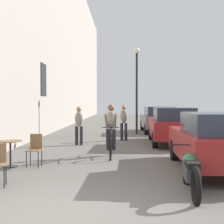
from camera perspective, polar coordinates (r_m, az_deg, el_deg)
ground_plane at (r=5.31m, az=-9.01°, el=-17.65°), size 88.00×88.00×0.00m
building_facade_left at (r=20.09m, az=-11.40°, el=16.29°), size 0.54×68.00×13.74m
cafe_table_mid at (r=9.26m, az=-17.65°, el=-6.11°), size 0.64×0.64×0.72m
cafe_chair_mid_toward_wall at (r=9.14m, az=-13.55°, el=-6.21°), size 0.40×0.40×0.89m
cyclist_on_bicycle at (r=10.49m, az=-0.18°, el=-3.56°), size 0.52×1.76×1.74m
pedestrian_near at (r=13.47m, az=-5.91°, el=-2.02°), size 0.36×0.27×1.62m
pedestrian_mid at (r=15.05m, az=2.12°, el=-1.51°), size 0.35×0.26×1.68m
street_lamp at (r=18.31m, az=4.43°, el=5.80°), size 0.32×0.32×4.90m
parked_car_nearest at (r=8.72m, az=17.66°, el=-4.86°), size 1.88×4.29×1.51m
parked_car_second at (r=14.02m, az=10.69°, el=-2.29°), size 1.99×4.47×1.57m
parked_car_third at (r=19.42m, az=8.18°, el=-1.25°), size 1.92×4.40×1.55m
parked_motorcycle at (r=6.55m, az=13.79°, el=-10.29°), size 0.62×2.15×0.92m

